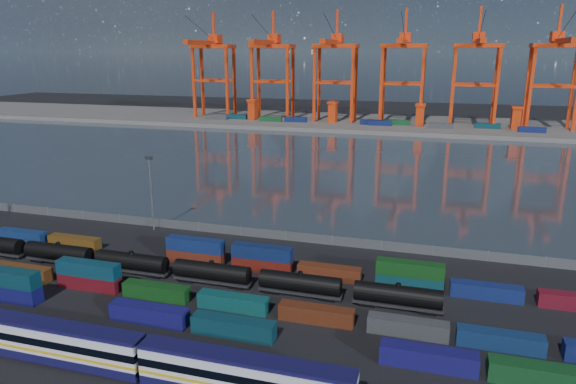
# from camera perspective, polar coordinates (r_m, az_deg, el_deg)

# --- Properties ---
(ground) EXTENTS (700.00, 700.00, 0.00)m
(ground) POSITION_cam_1_polar(r_m,az_deg,el_deg) (84.27, -5.86, -11.81)
(ground) COLOR black
(ground) RESTS_ON ground
(harbor_water) EXTENTS (700.00, 700.00, 0.00)m
(harbor_water) POSITION_cam_1_polar(r_m,az_deg,el_deg) (180.72, 6.70, 2.97)
(harbor_water) COLOR #2D3741
(harbor_water) RESTS_ON ground
(far_quay) EXTENTS (700.00, 70.00, 2.00)m
(far_quay) POSITION_cam_1_polar(r_m,az_deg,el_deg) (283.19, 10.38, 7.50)
(far_quay) COLOR #514F4C
(far_quay) RESTS_ON ground
(passenger_train) EXTENTS (77.48, 3.15, 5.40)m
(passenger_train) POSITION_cam_1_polar(r_m,az_deg,el_deg) (74.09, -24.64, -14.93)
(passenger_train) COLOR silver
(passenger_train) RESTS_ON ground
(container_row_south) EXTENTS (113.58, 2.44, 5.20)m
(container_row_south) POSITION_cam_1_polar(r_m,az_deg,el_deg) (75.13, -8.36, -14.09)
(container_row_south) COLOR #0D3547
(container_row_south) RESTS_ON ground
(container_row_mid) EXTENTS (140.39, 2.26, 4.82)m
(container_row_mid) POSITION_cam_1_polar(r_m,az_deg,el_deg) (81.68, -7.79, -11.70)
(container_row_mid) COLOR #3B3D40
(container_row_mid) RESTS_ON ground
(container_row_north) EXTENTS (127.98, 2.26, 4.81)m
(container_row_north) POSITION_cam_1_polar(r_m,az_deg,el_deg) (94.23, -4.42, -7.53)
(container_row_north) COLOR navy
(container_row_north) RESTS_ON ground
(tanker_string) EXTENTS (91.30, 2.97, 4.24)m
(tanker_string) POSITION_cam_1_polar(r_m,az_deg,el_deg) (92.35, -12.86, -8.16)
(tanker_string) COLOR black
(tanker_string) RESTS_ON ground
(waterfront_fence) EXTENTS (160.12, 0.12, 2.20)m
(waterfront_fence) POSITION_cam_1_polar(r_m,az_deg,el_deg) (108.10, -0.30, -4.87)
(waterfront_fence) COLOR #595B5E
(waterfront_fence) RESTS_ON ground
(yard_light_mast) EXTENTS (1.60, 0.40, 16.60)m
(yard_light_mast) POSITION_cam_1_polar(r_m,az_deg,el_deg) (115.73, -14.98, 0.26)
(yard_light_mast) COLOR slate
(yard_light_mast) RESTS_ON ground
(gantry_cranes) EXTENTS (197.89, 43.95, 59.52)m
(gantry_cranes) POSITION_cam_1_polar(r_m,az_deg,el_deg) (275.08, 8.98, 14.75)
(gantry_cranes) COLOR red
(gantry_cranes) RESTS_ON ground
(quay_containers) EXTENTS (172.58, 10.99, 2.60)m
(quay_containers) POSITION_cam_1_polar(r_m,az_deg,el_deg) (269.97, 7.72, 7.73)
(quay_containers) COLOR navy
(quay_containers) RESTS_ON far_quay
(straddle_carriers) EXTENTS (140.00, 7.00, 11.10)m
(straddle_carriers) POSITION_cam_1_polar(r_m,az_deg,el_deg) (272.76, 9.68, 8.68)
(straddle_carriers) COLOR red
(straddle_carriers) RESTS_ON far_quay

